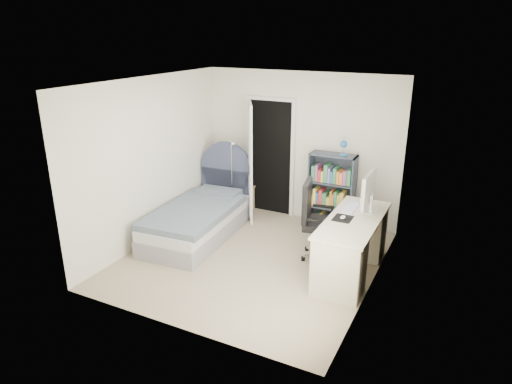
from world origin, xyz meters
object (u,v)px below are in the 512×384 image
at_px(nightstand, 242,192).
at_px(desk, 352,243).
at_px(bookcase, 332,196).
at_px(bed, 201,217).
at_px(floor_lamp, 233,186).
at_px(office_chair, 316,217).

relative_size(nightstand, desk, 0.32).
xyz_separation_m(bookcase, desk, (0.68, -1.20, -0.16)).
distance_m(bed, bookcase, 2.13).
distance_m(floor_lamp, office_chair, 2.00).
bearing_deg(bookcase, nightstand, 174.42).
height_order(nightstand, floor_lamp, floor_lamp).
height_order(bed, bookcase, bookcase).
bearing_deg(office_chair, bed, -177.50).
distance_m(nightstand, desk, 2.77).
xyz_separation_m(bed, desk, (2.49, -0.14, 0.14)).
bearing_deg(nightstand, desk, -29.69).
height_order(nightstand, desk, desk).
distance_m(nightstand, bookcase, 1.75).
relative_size(bookcase, desk, 0.94).
bearing_deg(desk, bookcase, 119.41).
bearing_deg(bookcase, office_chair, -85.35).
bearing_deg(desk, floor_lamp, 156.61).
height_order(floor_lamp, bookcase, bookcase).
height_order(bookcase, office_chair, bookcase).
relative_size(bed, office_chair, 1.92).
distance_m(floor_lamp, desk, 2.64).
distance_m(floor_lamp, bookcase, 1.75).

